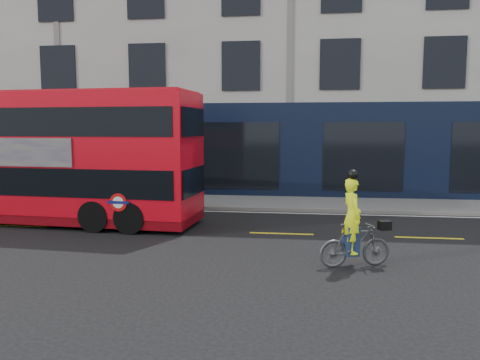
# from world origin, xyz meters

# --- Properties ---
(ground) EXTENTS (120.00, 120.00, 0.00)m
(ground) POSITION_xyz_m (0.00, 0.00, 0.00)
(ground) COLOR black
(ground) RESTS_ON ground
(pavement) EXTENTS (60.00, 3.00, 0.12)m
(pavement) POSITION_xyz_m (0.00, 6.50, 0.06)
(pavement) COLOR slate
(pavement) RESTS_ON ground
(kerb) EXTENTS (60.00, 0.12, 0.13)m
(kerb) POSITION_xyz_m (0.00, 5.00, 0.07)
(kerb) COLOR slate
(kerb) RESTS_ON ground
(building_terrace) EXTENTS (50.00, 10.07, 15.00)m
(building_terrace) POSITION_xyz_m (0.00, 12.94, 7.49)
(building_terrace) COLOR #BAB8AF
(building_terrace) RESTS_ON ground
(road_edge_line) EXTENTS (58.00, 0.10, 0.01)m
(road_edge_line) POSITION_xyz_m (0.00, 4.70, 0.00)
(road_edge_line) COLOR silver
(road_edge_line) RESTS_ON ground
(lane_dashes) EXTENTS (58.00, 0.12, 0.01)m
(lane_dashes) POSITION_xyz_m (0.00, 1.50, 0.00)
(lane_dashes) COLOR gold
(lane_dashes) RESTS_ON ground
(bus) EXTENTS (10.22, 2.99, 4.06)m
(bus) POSITION_xyz_m (-7.57, 2.20, 2.08)
(bus) COLOR red
(bus) RESTS_ON ground
(cyclist) EXTENTS (1.66, 0.92, 2.11)m
(cyclist) POSITION_xyz_m (1.67, -1.45, 0.71)
(cyclist) COLOR #4A4C50
(cyclist) RESTS_ON ground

